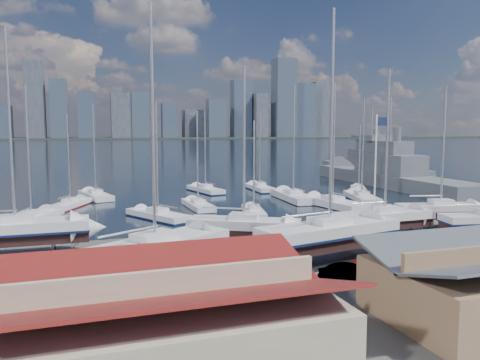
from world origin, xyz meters
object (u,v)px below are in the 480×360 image
object	(u,v)px
sailboat_cradle_0	(15,231)
naval_ship_west	(370,167)
flagpole	(376,175)
car_a	(255,287)
naval_ship_east	(388,177)

from	to	relation	value
sailboat_cradle_0	naval_ship_west	xyz separation A→B (m)	(71.50, 55.83, -0.53)
sailboat_cradle_0	flagpole	bearing A→B (deg)	-16.09
sailboat_cradle_0	car_a	bearing A→B (deg)	-44.27
flagpole	car_a	bearing A→B (deg)	-153.23
sailboat_cradle_0	naval_ship_west	distance (m)	90.72
car_a	flagpole	world-z (taller)	flagpole
sailboat_cradle_0	naval_ship_east	xyz separation A→B (m)	(59.68, 32.67, -0.53)
naval_ship_east	naval_ship_west	world-z (taller)	naval_ship_east
naval_ship_east	flagpole	bearing A→B (deg)	145.34
naval_ship_west	sailboat_cradle_0	bearing A→B (deg)	129.61
naval_ship_east	car_a	xyz separation A→B (m)	(-44.63, -47.84, -0.85)
sailboat_cradle_0	naval_ship_east	size ratio (longest dim) A/B	0.41
naval_ship_east	flagpole	world-z (taller)	naval_ship_east
naval_ship_east	car_a	world-z (taller)	naval_ship_east
sailboat_cradle_0	naval_ship_east	bearing A→B (deg)	29.66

